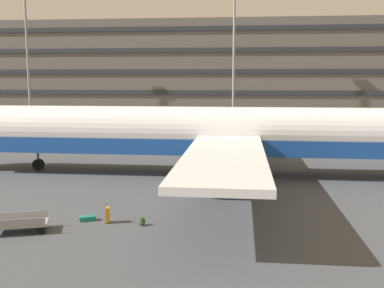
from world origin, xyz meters
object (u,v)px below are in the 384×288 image
(airliner, at_px, (222,134))
(baggage_cart, at_px, (20,223))
(suitcase_small, at_px, (108,214))
(backpack_teal, at_px, (142,222))
(suitcase_navy, at_px, (88,218))

(airliner, height_order, baggage_cart, airliner)
(suitcase_small, height_order, baggage_cart, suitcase_small)
(airliner, bearing_deg, baggage_cart, -122.82)
(backpack_teal, bearing_deg, suitcase_small, 171.72)
(suitcase_navy, relative_size, backpack_teal, 1.95)
(suitcase_small, distance_m, baggage_cart, 4.17)
(airliner, distance_m, backpack_teal, 13.35)
(airliner, distance_m, baggage_cart, 16.96)
(airliner, xyz_separation_m, suitcase_small, (-5.30, -12.29, -2.69))
(suitcase_navy, height_order, backpack_teal, backpack_teal)
(airliner, distance_m, suitcase_small, 13.65)
(backpack_teal, height_order, baggage_cart, baggage_cart)
(airliner, bearing_deg, suitcase_navy, -118.01)
(backpack_teal, bearing_deg, suitcase_navy, 170.72)
(baggage_cart, bearing_deg, backpack_teal, 15.10)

